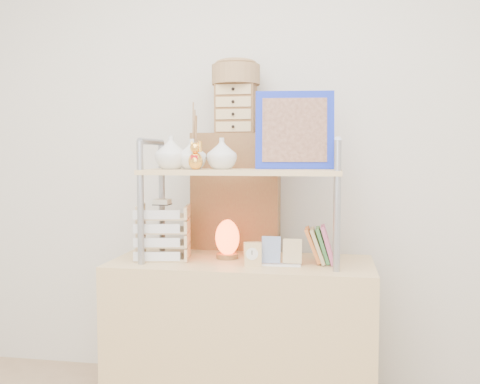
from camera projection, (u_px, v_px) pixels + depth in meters
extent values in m
cube|color=silver|center=(257.00, 144.00, 2.92)|extent=(3.40, 0.02, 2.60)
cube|color=tan|center=(242.00, 340.00, 2.49)|extent=(1.20, 0.50, 0.75)
cube|color=brown|center=(237.00, 261.00, 2.85)|extent=(0.46, 0.26, 1.35)
cylinder|color=#9396A0|center=(141.00, 203.00, 2.37)|extent=(0.03, 0.03, 0.55)
cylinder|color=#9396A0|center=(162.00, 198.00, 2.67)|extent=(0.03, 0.03, 0.55)
cylinder|color=#9396A0|center=(151.00, 142.00, 2.50)|extent=(0.03, 0.30, 0.03)
cylinder|color=#9396A0|center=(337.00, 206.00, 2.22)|extent=(0.03, 0.03, 0.55)
cylinder|color=#9396A0|center=(337.00, 200.00, 2.52)|extent=(0.03, 0.03, 0.55)
cylinder|color=#9396A0|center=(338.00, 141.00, 2.35)|extent=(0.03, 0.30, 0.03)
cube|color=tan|center=(242.00, 172.00, 2.44)|extent=(0.90, 0.34, 0.02)
imported|color=silver|center=(171.00, 153.00, 2.47)|extent=(0.15, 0.15, 0.15)
imported|color=silver|center=(192.00, 154.00, 2.47)|extent=(0.13, 0.13, 0.14)
imported|color=silver|center=(222.00, 154.00, 2.47)|extent=(0.14, 0.14, 0.15)
cylinder|color=#224097|center=(194.00, 158.00, 2.59)|extent=(0.07, 0.07, 0.10)
cube|color=#1327B6|center=(295.00, 130.00, 2.48)|extent=(0.37, 0.09, 0.36)
cube|color=brown|center=(295.00, 130.00, 2.47)|extent=(0.30, 0.07, 0.30)
cube|color=#BF537D|center=(328.00, 245.00, 2.39)|extent=(0.06, 0.12, 0.17)
cube|color=#478E48|center=(323.00, 244.00, 2.41)|extent=(0.07, 0.12, 0.17)
cube|color=tan|center=(318.00, 245.00, 2.40)|extent=(0.07, 0.13, 0.17)
cube|color=orange|center=(313.00, 244.00, 2.42)|extent=(0.08, 0.14, 0.16)
cube|color=#DFBA86|center=(164.00, 257.00, 2.54)|extent=(0.27, 0.25, 0.01)
cube|color=white|center=(157.00, 256.00, 2.43)|extent=(0.21, 0.05, 0.04)
cube|color=#DFBA86|center=(164.00, 243.00, 2.53)|extent=(0.27, 0.25, 0.01)
cube|color=white|center=(157.00, 243.00, 2.43)|extent=(0.21, 0.05, 0.04)
cube|color=#DFBA86|center=(164.00, 230.00, 2.53)|extent=(0.27, 0.25, 0.01)
cube|color=white|center=(157.00, 229.00, 2.42)|extent=(0.21, 0.05, 0.04)
cube|color=#DFBA86|center=(164.00, 217.00, 2.52)|extent=(0.27, 0.25, 0.01)
cube|color=white|center=(156.00, 215.00, 2.42)|extent=(0.21, 0.05, 0.04)
cube|color=beige|center=(162.00, 202.00, 2.50)|extent=(0.07, 0.07, 0.03)
cylinder|color=brown|center=(227.00, 256.00, 2.52)|extent=(0.10, 0.10, 0.02)
ellipsoid|color=#FF4E1E|center=(227.00, 237.00, 2.52)|extent=(0.12, 0.11, 0.16)
cube|color=tan|center=(253.00, 254.00, 2.34)|extent=(0.08, 0.05, 0.11)
cylinder|color=white|center=(252.00, 254.00, 2.33)|extent=(0.05, 0.02, 0.05)
cube|color=white|center=(281.00, 265.00, 2.36)|extent=(0.18, 0.05, 0.01)
cube|color=navy|center=(271.00, 250.00, 2.37)|extent=(0.08, 0.02, 0.12)
cube|color=tan|center=(292.00, 251.00, 2.36)|extent=(0.08, 0.02, 0.11)
cube|color=brown|center=(236.00, 109.00, 2.77)|extent=(0.20, 0.15, 0.25)
cube|color=tan|center=(233.00, 127.00, 2.70)|extent=(0.18, 0.01, 0.05)
cube|color=tan|center=(233.00, 114.00, 2.70)|extent=(0.18, 0.01, 0.05)
cube|color=tan|center=(233.00, 102.00, 2.69)|extent=(0.18, 0.01, 0.05)
cube|color=tan|center=(233.00, 89.00, 2.69)|extent=(0.18, 0.01, 0.05)
cylinder|color=olive|center=(236.00, 75.00, 2.76)|extent=(0.25, 0.25, 0.10)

